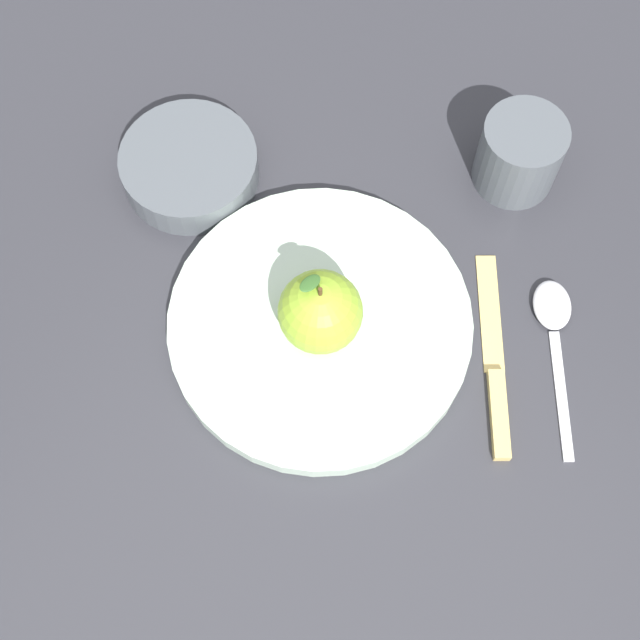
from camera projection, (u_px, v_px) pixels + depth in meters
name	position (u px, v px, depth m)	size (l,w,h in m)	color
ground_plane	(332.00, 344.00, 0.80)	(2.40, 2.40, 0.00)	#2D2D33
dinner_plate	(320.00, 324.00, 0.80)	(0.27, 0.27, 0.02)	#B2C6B2
apple	(320.00, 312.00, 0.75)	(0.07, 0.07, 0.08)	#8CB22D
side_bowl	(189.00, 165.00, 0.85)	(0.13, 0.13, 0.03)	#4C5156
cup	(520.00, 152.00, 0.83)	(0.08, 0.08, 0.07)	#4C5156
knife	(495.00, 372.00, 0.79)	(0.13, 0.16, 0.01)	#D8B766
spoon	(554.00, 323.00, 0.80)	(0.12, 0.14, 0.01)	silver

